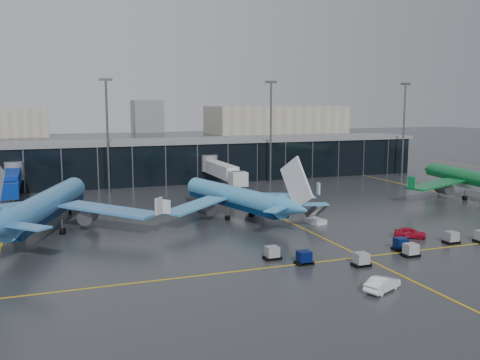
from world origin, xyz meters
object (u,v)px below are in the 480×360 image
object	(u,v)px
airliner_klm_near	(234,185)
airliner_aer_lingus	(472,169)
service_van_red	(410,233)
airliner_arkefly	(45,189)
service_van_white	(382,284)
mobile_airstair	(316,219)
baggage_carts	(387,248)

from	to	relation	value
airliner_klm_near	airliner_aer_lingus	bearing A→B (deg)	-13.98
service_van_red	airliner_arkefly	bearing A→B (deg)	102.64
airliner_aer_lingus	service_van_red	distance (m)	41.62
service_van_red	service_van_white	xyz separation A→B (m)	(-17.53, -17.98, 0.04)
airliner_arkefly	mobile_airstair	bearing A→B (deg)	5.26
airliner_klm_near	airliner_aer_lingus	size ratio (longest dim) A/B	0.92
airliner_arkefly	mobile_airstair	world-z (taller)	airliner_arkefly
airliner_klm_near	service_van_red	size ratio (longest dim) A/B	8.09
baggage_carts	mobile_airstair	distance (m)	19.54
airliner_arkefly	service_van_white	world-z (taller)	airliner_arkefly
airliner_aer_lingus	service_van_red	bearing A→B (deg)	-136.73
airliner_klm_near	baggage_carts	world-z (taller)	airliner_klm_near
airliner_arkefly	baggage_carts	bearing A→B (deg)	-16.32
airliner_arkefly	baggage_carts	world-z (taller)	airliner_arkefly
baggage_carts	airliner_aer_lingus	bearing A→B (deg)	35.03
mobile_airstair	baggage_carts	bearing A→B (deg)	-101.24
airliner_klm_near	mobile_airstair	world-z (taller)	airliner_klm_near
airliner_aer_lingus	airliner_arkefly	bearing A→B (deg)	-171.38
airliner_aer_lingus	baggage_carts	size ratio (longest dim) A/B	1.18
service_van_white	mobile_airstair	bearing A→B (deg)	-41.23
airliner_arkefly	mobile_airstair	xyz separation A→B (m)	(42.34, -9.83, -5.91)
airliner_klm_near	service_van_red	world-z (taller)	airliner_klm_near
airliner_aer_lingus	mobile_airstair	bearing A→B (deg)	-158.15
mobile_airstair	service_van_red	xyz separation A→B (m)	(8.67, -13.42, 0.02)
mobile_airstair	service_van_white	xyz separation A→B (m)	(-8.86, -31.40, 0.05)
airliner_klm_near	service_van_red	distance (m)	30.97
airliner_arkefly	service_van_white	bearing A→B (deg)	-32.59
airliner_arkefly	baggage_carts	distance (m)	51.98
airliner_arkefly	airliner_klm_near	world-z (taller)	airliner_arkefly
baggage_carts	service_van_red	size ratio (longest dim) A/B	7.42
airliner_klm_near	baggage_carts	xyz separation A→B (m)	(11.21, -29.46, -4.98)
airliner_aer_lingus	service_van_white	xyz separation A→B (m)	(-51.38, -41.58, -5.40)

